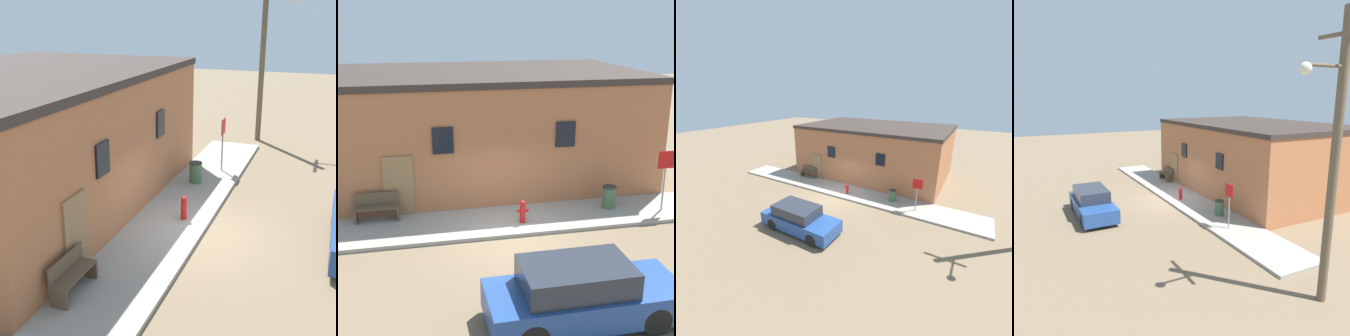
% 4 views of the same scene
% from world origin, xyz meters
% --- Properties ---
extents(ground_plane, '(80.00, 80.00, 0.00)m').
position_xyz_m(ground_plane, '(0.00, 0.00, 0.00)').
color(ground_plane, '#7A664C').
extents(sidewalk, '(19.83, 2.33, 0.13)m').
position_xyz_m(sidewalk, '(0.00, 1.17, 0.06)').
color(sidewalk, '#9E998E').
rests_on(sidewalk, ground).
extents(brick_building, '(12.35, 7.98, 4.52)m').
position_xyz_m(brick_building, '(0.34, 6.26, 2.26)').
color(brick_building, '#B26B42').
rests_on(brick_building, ground).
extents(fire_hydrant, '(0.40, 0.19, 0.76)m').
position_xyz_m(fire_hydrant, '(0.58, 0.81, 0.51)').
color(fire_hydrant, red).
rests_on(fire_hydrant, sidewalk).
extents(stop_sign, '(0.61, 0.06, 2.14)m').
position_xyz_m(stop_sign, '(5.60, 0.81, 1.61)').
color(stop_sign, gray).
rests_on(stop_sign, sidewalk).
extents(bench, '(1.44, 0.44, 0.92)m').
position_xyz_m(bench, '(-4.09, 2.01, 0.57)').
color(bench, brown).
rests_on(bench, sidewalk).
extents(trash_bin, '(0.48, 0.48, 0.79)m').
position_xyz_m(trash_bin, '(3.88, 1.42, 0.53)').
color(trash_bin, '#426642').
rests_on(trash_bin, sidewalk).
extents(parked_car, '(4.40, 1.71, 1.46)m').
position_xyz_m(parked_car, '(0.63, -4.41, 0.70)').
color(parked_car, black).
rests_on(parked_car, ground).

